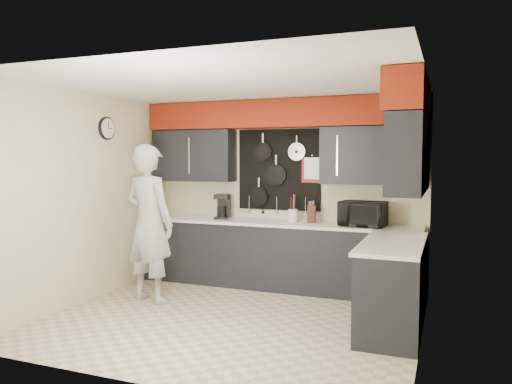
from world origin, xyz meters
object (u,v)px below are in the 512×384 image
at_px(knife_block, 312,214).
at_px(coffee_maker, 223,206).
at_px(person, 149,223).
at_px(microwave, 363,214).
at_px(utensil_crock, 293,215).

height_order(knife_block, coffee_maker, coffee_maker).
distance_m(knife_block, person, 2.14).
bearing_deg(microwave, utensil_crock, -179.58).
height_order(utensil_crock, coffee_maker, coffee_maker).
bearing_deg(microwave, coffee_maker, -176.00).
height_order(microwave, person, person).
relative_size(knife_block, coffee_maker, 0.66).
xyz_separation_m(microwave, knife_block, (-0.70, 0.07, -0.04)).
bearing_deg(person, knife_block, -132.64).
distance_m(knife_block, coffee_maker, 1.31).
bearing_deg(coffee_maker, knife_block, -14.94).
bearing_deg(coffee_maker, person, -125.30).
bearing_deg(microwave, person, -148.79).
relative_size(microwave, knife_block, 2.42).
height_order(microwave, coffee_maker, coffee_maker).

